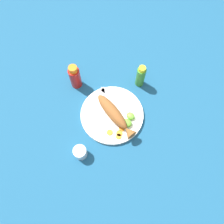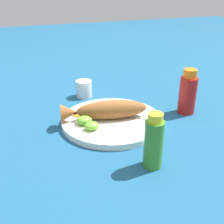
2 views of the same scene
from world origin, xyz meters
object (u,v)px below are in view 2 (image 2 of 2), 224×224
object	(u,v)px
hot_sauce_bottle_green	(154,142)
fried_fish	(106,110)
main_plate	(112,121)
salt_cup	(84,90)
fork_near	(138,117)
fork_far	(135,124)
hot_sauce_bottle_red	(188,93)

from	to	relation	value
hot_sauce_bottle_green	fried_fish	bearing A→B (deg)	98.50
main_plate	hot_sauce_bottle_green	distance (m)	0.24
main_plate	salt_cup	size ratio (longest dim) A/B	4.97
fork_near	fork_far	xyz separation A→B (m)	(-0.03, -0.04, 0.00)
hot_sauce_bottle_red	hot_sauce_bottle_green	distance (m)	0.32
hot_sauce_bottle_green	salt_cup	size ratio (longest dim) A/B	2.24
fork_near	fork_far	world-z (taller)	same
fried_fish	hot_sauce_bottle_green	xyz separation A→B (m)	(0.03, -0.23, 0.02)
fork_near	salt_cup	bearing A→B (deg)	154.93
fork_near	hot_sauce_bottle_red	world-z (taller)	hot_sauce_bottle_red
fried_fish	salt_cup	bearing A→B (deg)	102.24
hot_sauce_bottle_green	hot_sauce_bottle_red	bearing A→B (deg)	42.94
main_plate	hot_sauce_bottle_red	xyz separation A→B (m)	(0.25, -0.01, 0.06)
fork_far	hot_sauce_bottle_red	bearing A→B (deg)	15.87
main_plate	hot_sauce_bottle_red	distance (m)	0.26
main_plate	hot_sauce_bottle_green	bearing A→B (deg)	-85.97
fork_far	fork_near	bearing A→B (deg)	58.71
main_plate	hot_sauce_bottle_red	world-z (taller)	hot_sauce_bottle_red
hot_sauce_bottle_red	salt_cup	size ratio (longest dim) A/B	2.39
fork_far	salt_cup	xyz separation A→B (m)	(-0.07, 0.30, 0.01)
salt_cup	hot_sauce_bottle_red	bearing A→B (deg)	-41.40
main_plate	fried_fish	bearing A→B (deg)	169.07
fried_fish	hot_sauce_bottle_green	world-z (taller)	hot_sauce_bottle_green
fried_fish	fork_far	size ratio (longest dim) A/B	1.40
hot_sauce_bottle_red	hot_sauce_bottle_green	bearing A→B (deg)	-137.06
fried_fish	hot_sauce_bottle_red	size ratio (longest dim) A/B	1.79
main_plate	hot_sauce_bottle_red	size ratio (longest dim) A/B	2.08
main_plate	salt_cup	bearing A→B (deg)	95.82
fork_near	fried_fish	bearing A→B (deg)	-151.07
fried_fish	fork_far	bearing A→B (deg)	-34.66
hot_sauce_bottle_green	salt_cup	bearing A→B (deg)	94.94
main_plate	salt_cup	world-z (taller)	salt_cup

